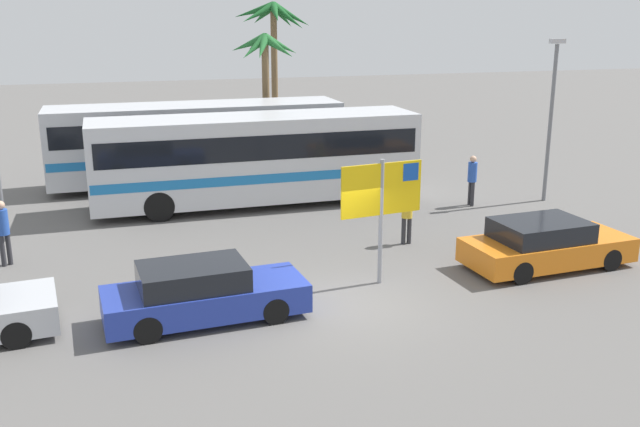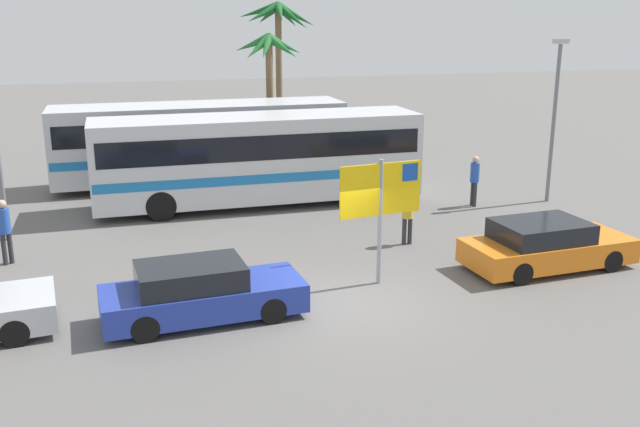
# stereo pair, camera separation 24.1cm
# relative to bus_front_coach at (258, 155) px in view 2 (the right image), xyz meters

# --- Properties ---
(ground) EXTENTS (120.00, 120.00, 0.00)m
(ground) POSITION_rel_bus_front_coach_xyz_m (0.06, -9.58, -1.78)
(ground) COLOR #605E5B
(bus_front_coach) EXTENTS (11.43, 2.70, 3.17)m
(bus_front_coach) POSITION_rel_bus_front_coach_xyz_m (0.00, 0.00, 0.00)
(bus_front_coach) COLOR silver
(bus_front_coach) RESTS_ON ground
(bus_rear_coach) EXTENTS (11.43, 2.70, 3.17)m
(bus_rear_coach) POSITION_rel_bus_front_coach_xyz_m (-1.56, 3.94, 0.00)
(bus_rear_coach) COLOR silver
(bus_rear_coach) RESTS_ON ground
(ferry_sign) EXTENTS (2.19, 0.34, 3.20)m
(ferry_sign) POSITION_rel_bus_front_coach_xyz_m (1.39, -8.51, 0.54)
(ferry_sign) COLOR gray
(ferry_sign) RESTS_ON ground
(car_blue) EXTENTS (4.55, 1.95, 1.32)m
(car_blue) POSITION_rel_bus_front_coach_xyz_m (-3.26, -9.47, -1.15)
(car_blue) COLOR #23389E
(car_blue) RESTS_ON ground
(car_orange) EXTENTS (4.64, 2.12, 1.32)m
(car_orange) POSITION_rel_bus_front_coach_xyz_m (6.02, -8.72, -1.15)
(car_orange) COLOR orange
(car_orange) RESTS_ON ground
(pedestrian_crossing_lot) EXTENTS (0.32, 0.32, 1.80)m
(pedestrian_crossing_lot) POSITION_rel_bus_front_coach_xyz_m (7.25, -2.42, -0.71)
(pedestrian_crossing_lot) COLOR #2D2D33
(pedestrian_crossing_lot) RESTS_ON ground
(pedestrian_near_sign) EXTENTS (0.32, 0.32, 1.81)m
(pedestrian_near_sign) POSITION_rel_bus_front_coach_xyz_m (-7.87, -4.34, -0.71)
(pedestrian_near_sign) COLOR #2D2D33
(pedestrian_near_sign) RESTS_ON ground
(pedestrian_by_bus) EXTENTS (0.32, 0.32, 1.67)m
(pedestrian_by_bus) POSITION_rel_bus_front_coach_xyz_m (3.27, -5.78, -0.80)
(pedestrian_by_bus) COLOR #2D2D33
(pedestrian_by_bus) RESTS_ON ground
(lamp_post_right_side) EXTENTS (0.56, 0.20, 5.77)m
(lamp_post_right_side) POSITION_rel_bus_front_coach_xyz_m (10.16, -2.55, 1.42)
(lamp_post_right_side) COLOR slate
(lamp_post_right_side) RESTS_ON ground
(palm_tree_seaside) EXTENTS (3.86, 3.89, 7.18)m
(palm_tree_seaside) POSITION_rel_bus_front_coach_xyz_m (3.31, 10.96, 4.13)
(palm_tree_seaside) COLOR brown
(palm_tree_seaside) RESTS_ON ground
(palm_tree_inland) EXTENTS (3.09, 3.05, 5.79)m
(palm_tree_inland) POSITION_rel_bus_front_coach_xyz_m (1.98, 7.06, 2.94)
(palm_tree_inland) COLOR brown
(palm_tree_inland) RESTS_ON ground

